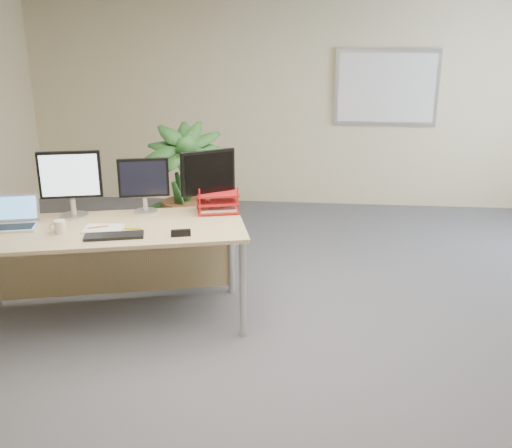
# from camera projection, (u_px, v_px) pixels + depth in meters

# --- Properties ---
(floor) EXTENTS (8.00, 8.00, 0.00)m
(floor) POSITION_uv_depth(u_px,v_px,m) (265.00, 360.00, 4.06)
(floor) COLOR #444449
(floor) RESTS_ON ground
(back_wall) EXTENTS (7.00, 0.04, 2.70)m
(back_wall) POSITION_uv_depth(u_px,v_px,m) (291.00, 102.00, 7.40)
(back_wall) COLOR beige
(back_wall) RESTS_ON floor
(whiteboard) EXTENTS (1.30, 0.04, 0.95)m
(whiteboard) POSITION_uv_depth(u_px,v_px,m) (386.00, 88.00, 7.19)
(whiteboard) COLOR silver
(whiteboard) RESTS_ON back_wall
(desk) EXTENTS (2.25, 1.38, 0.80)m
(desk) POSITION_uv_depth(u_px,v_px,m) (110.00, 243.00, 4.52)
(desk) COLOR tan
(desk) RESTS_ON floor
(floor_plant) EXTENTS (0.91, 0.91, 1.50)m
(floor_plant) POSITION_uv_depth(u_px,v_px,m) (184.00, 200.00, 5.25)
(floor_plant) COLOR #153A18
(floor_plant) RESTS_ON floor
(monitor_left) EXTENTS (0.48, 0.22, 0.54)m
(monitor_left) POSITION_uv_depth(u_px,v_px,m) (70.00, 180.00, 4.50)
(monitor_left) COLOR silver
(monitor_left) RESTS_ON desk
(monitor_right) EXTENTS (0.40, 0.19, 0.45)m
(monitor_right) POSITION_uv_depth(u_px,v_px,m) (144.00, 182.00, 4.63)
(monitor_right) COLOR silver
(monitor_right) RESTS_ON desk
(monitor_dark) EXTENTS (0.41, 0.30, 0.52)m
(monitor_dark) POSITION_uv_depth(u_px,v_px,m) (208.00, 177.00, 4.63)
(monitor_dark) COLOR silver
(monitor_dark) RESTS_ON desk
(laptop) EXTENTS (0.38, 0.35, 0.23)m
(laptop) POSITION_uv_depth(u_px,v_px,m) (16.00, 219.00, 4.36)
(laptop) COLOR silver
(laptop) RESTS_ON desk
(keyboard) EXTENTS (0.44, 0.24, 0.02)m
(keyboard) POSITION_uv_depth(u_px,v_px,m) (114.00, 236.00, 4.14)
(keyboard) COLOR black
(keyboard) RESTS_ON desk
(coffee_mug) EXTENTS (0.12, 0.09, 0.10)m
(coffee_mug) POSITION_uv_depth(u_px,v_px,m) (60.00, 227.00, 4.22)
(coffee_mug) COLOR silver
(coffee_mug) RESTS_ON desk
(spiral_notebook) EXTENTS (0.30, 0.24, 0.01)m
(spiral_notebook) POSITION_uv_depth(u_px,v_px,m) (103.00, 229.00, 4.30)
(spiral_notebook) COLOR white
(spiral_notebook) RESTS_ON desk
(orange_pen) EXTENTS (0.14, 0.08, 0.01)m
(orange_pen) POSITION_uv_depth(u_px,v_px,m) (98.00, 227.00, 4.30)
(orange_pen) COLOR orange
(orange_pen) RESTS_ON spiral_notebook
(yellow_highlighter) EXTENTS (0.13, 0.02, 0.02)m
(yellow_highlighter) POSITION_uv_depth(u_px,v_px,m) (133.00, 228.00, 4.31)
(yellow_highlighter) COLOR yellow
(yellow_highlighter) RESTS_ON desk
(letter_tray) EXTENTS (0.39, 0.33, 0.16)m
(letter_tray) POSITION_uv_depth(u_px,v_px,m) (218.00, 203.00, 4.71)
(letter_tray) COLOR red
(letter_tray) RESTS_ON desk
(stapler) EXTENTS (0.15, 0.07, 0.05)m
(stapler) POSITION_uv_depth(u_px,v_px,m) (181.00, 233.00, 4.16)
(stapler) COLOR black
(stapler) RESTS_ON desk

